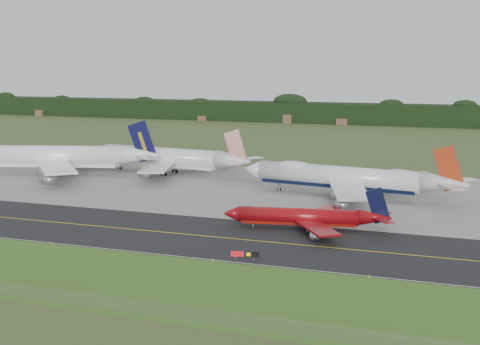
% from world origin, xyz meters
% --- Properties ---
extents(ground, '(600.00, 600.00, 0.00)m').
position_xyz_m(ground, '(0.00, 0.00, 0.00)').
color(ground, '#3F4D24').
rests_on(ground, ground).
extents(grass_verge, '(400.00, 30.00, 0.01)m').
position_xyz_m(grass_verge, '(0.00, -35.00, 0.01)').
color(grass_verge, '#39601C').
rests_on(grass_verge, ground).
extents(taxiway, '(400.00, 32.00, 0.02)m').
position_xyz_m(taxiway, '(0.00, -4.00, 0.01)').
color(taxiway, black).
rests_on(taxiway, ground).
extents(apron, '(400.00, 78.00, 0.01)m').
position_xyz_m(apron, '(0.00, 51.00, 0.01)').
color(apron, gray).
rests_on(apron, ground).
extents(taxiway_centreline, '(400.00, 0.40, 0.00)m').
position_xyz_m(taxiway_centreline, '(0.00, -4.00, 0.03)').
color(taxiway_centreline, gold).
rests_on(taxiway_centreline, taxiway).
extents(taxiway_edge_line, '(400.00, 0.25, 0.00)m').
position_xyz_m(taxiway_edge_line, '(0.00, -19.50, 0.03)').
color(taxiway_edge_line, silver).
rests_on(taxiway_edge_line, taxiway).
extents(perimeter_fence, '(320.00, 0.10, 320.00)m').
position_xyz_m(perimeter_fence, '(0.00, -48.00, 1.10)').
color(perimeter_fence, slate).
rests_on(perimeter_fence, ground).
extents(horizon_treeline, '(700.00, 25.00, 12.00)m').
position_xyz_m(horizon_treeline, '(0.00, 273.76, 5.47)').
color(horizon_treeline, black).
rests_on(horizon_treeline, ground).
extents(jet_ba_747, '(62.81, 51.54, 15.80)m').
position_xyz_m(jet_ba_747, '(16.71, 46.64, 5.38)').
color(jet_ba_747, silver).
rests_on(jet_ba_747, ground).
extents(jet_red_737, '(36.20, 29.16, 9.80)m').
position_xyz_m(jet_red_737, '(15.76, 8.85, 2.71)').
color(jet_red_737, maroon).
rests_on(jet_red_737, ground).
extents(jet_navy_gold, '(68.59, 58.43, 17.98)m').
position_xyz_m(jet_navy_gold, '(-78.32, 51.80, 5.91)').
color(jet_navy_gold, white).
rests_on(jet_navy_gold, ground).
extents(jet_star_tail, '(60.52, 50.20, 15.97)m').
position_xyz_m(jet_star_tail, '(-44.78, 65.64, 5.32)').
color(jet_star_tail, silver).
rests_on(jet_star_tail, ground).
extents(taxiway_sign, '(5.16, 1.43, 1.75)m').
position_xyz_m(taxiway_sign, '(10.75, -17.98, 1.24)').
color(taxiway_sign, slate).
rests_on(taxiway_sign, ground).
extents(edge_marker_left, '(0.16, 0.16, 0.50)m').
position_xyz_m(edge_marker_left, '(-29.23, -20.50, 0.25)').
color(edge_marker_left, yellow).
rests_on(edge_marker_left, ground).
extents(edge_marker_center, '(0.16, 0.16, 0.50)m').
position_xyz_m(edge_marker_center, '(5.43, -20.50, 0.25)').
color(edge_marker_center, yellow).
rests_on(edge_marker_center, ground).
extents(edge_marker_right, '(0.16, 0.16, 0.50)m').
position_xyz_m(edge_marker_right, '(33.71, -20.50, 0.25)').
color(edge_marker_right, yellow).
rests_on(edge_marker_right, ground).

